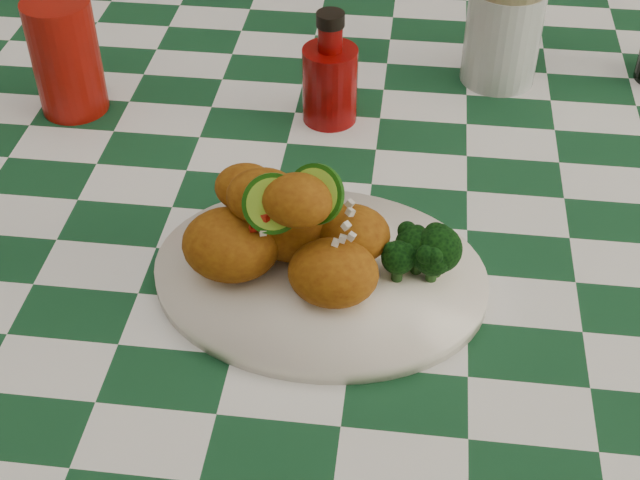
% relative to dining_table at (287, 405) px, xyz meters
% --- Properties ---
extents(dining_table, '(1.66, 1.06, 0.79)m').
position_rel_dining_table_xyz_m(dining_table, '(0.00, 0.00, 0.00)').
color(dining_table, '#123F22').
rests_on(dining_table, ground).
extents(plate, '(0.33, 0.27, 0.02)m').
position_rel_dining_table_xyz_m(plate, '(0.07, -0.16, 0.40)').
color(plate, white).
rests_on(plate, dining_table).
extents(fried_chicken_pile, '(0.17, 0.12, 0.11)m').
position_rel_dining_table_xyz_m(fried_chicken_pile, '(0.05, -0.16, 0.47)').
color(fried_chicken_pile, '#8E540D').
rests_on(fried_chicken_pile, plate).
extents(broccoli_side, '(0.07, 0.07, 0.05)m').
position_rel_dining_table_xyz_m(broccoli_side, '(0.16, -0.15, 0.44)').
color(broccoli_side, black).
rests_on(broccoli_side, plate).
extents(red_tumbler, '(0.10, 0.10, 0.14)m').
position_rel_dining_table_xyz_m(red_tumbler, '(-0.26, 0.11, 0.46)').
color(red_tumbler, maroon).
rests_on(red_tumbler, dining_table).
extents(ketchup_bottle, '(0.08, 0.08, 0.14)m').
position_rel_dining_table_xyz_m(ketchup_bottle, '(0.04, 0.12, 0.46)').
color(ketchup_bottle, '#700605').
rests_on(ketchup_bottle, dining_table).
extents(mason_jar, '(0.11, 0.11, 0.13)m').
position_rel_dining_table_xyz_m(mason_jar, '(0.24, 0.24, 0.46)').
color(mason_jar, '#B2BCBA').
rests_on(mason_jar, dining_table).
extents(wooden_chair_left, '(0.46, 0.48, 0.84)m').
position_rel_dining_table_xyz_m(wooden_chair_left, '(-0.25, 0.73, 0.03)').
color(wooden_chair_left, '#472814').
rests_on(wooden_chair_left, ground).
extents(wooden_chair_right, '(0.46, 0.48, 0.99)m').
position_rel_dining_table_xyz_m(wooden_chair_right, '(0.31, 0.73, 0.10)').
color(wooden_chair_right, '#472814').
rests_on(wooden_chair_right, ground).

